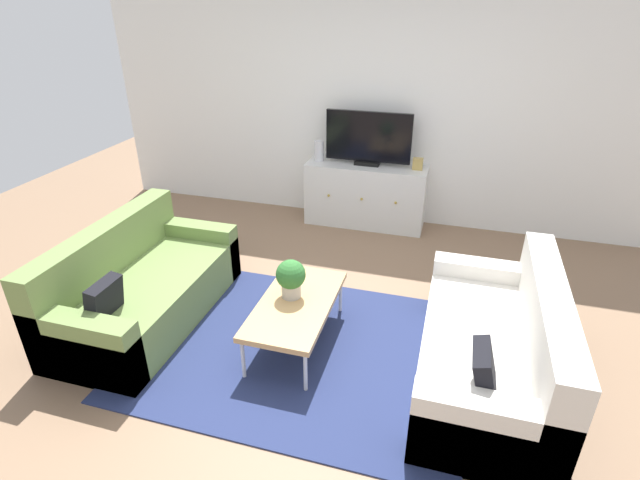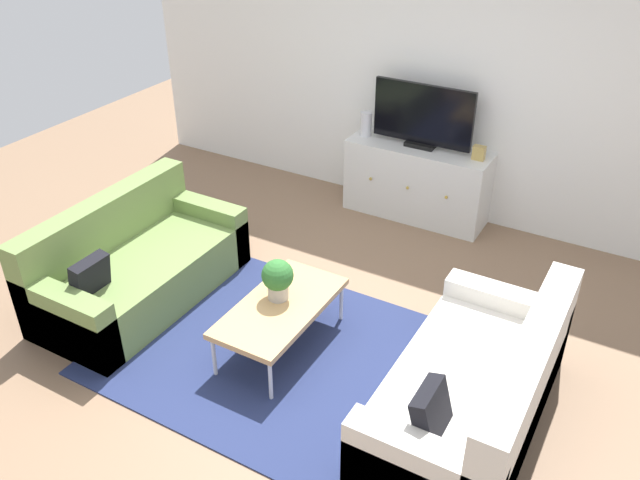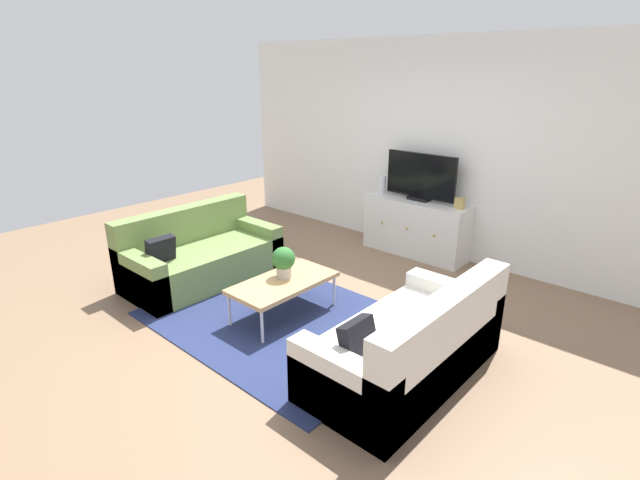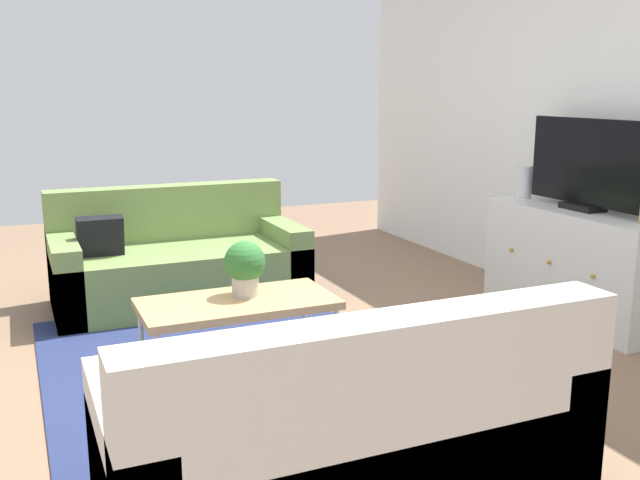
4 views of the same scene
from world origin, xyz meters
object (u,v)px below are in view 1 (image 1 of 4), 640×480
Objects in this scene: tv_console at (366,195)px; glass_vase at (319,151)px; couch_right_side at (499,353)px; flat_screen_tv at (368,139)px; couch_left_side at (138,289)px; mantel_clock at (418,164)px; potted_plant at (291,277)px; coffee_table at (296,305)px.

glass_vase is (-0.57, 0.00, 0.48)m from tv_console.
couch_right_side is at bearing -59.03° from tv_console.
couch_right_side is 2.89m from flat_screen_tv.
couch_right_side is (2.87, 0.00, 0.00)m from couch_left_side.
mantel_clock is (0.57, 0.00, 0.43)m from tv_console.
mantel_clock is at bearing 109.85° from couch_right_side.
glass_vase reaches higher than potted_plant.
couch_left_side is 5.56× the size of potted_plant.
mantel_clock reaches higher than tv_console.
mantel_clock is (-0.86, 2.37, 0.52)m from couch_right_side.
potted_plant is 2.28m from tv_console.
flat_screen_tv is 0.60m from glass_vase.
couch_right_side is 2.58m from mantel_clock.
potted_plant is at bearing 176.04° from couch_right_side.
couch_right_side is at bearing -59.24° from flat_screen_tv.
couch_right_side is 1.58m from potted_plant.
flat_screen_tv is at bearing 58.82° from couch_left_side.
glass_vase reaches higher than couch_left_side.
couch_left_side is 1.38m from coffee_table.
coffee_table is 3.42× the size of potted_plant.
flat_screen_tv is 7.40× the size of mantel_clock.
tv_console is (1.45, 2.37, 0.09)m from couch_left_side.
flat_screen_tv is at bearing 88.36° from coffee_table.
potted_plant is at bearing -93.14° from flat_screen_tv.
couch_left_side is 2.78m from tv_console.
potted_plant is 1.32× the size of glass_vase.
glass_vase is at bearing 101.04° from potted_plant.
glass_vase is at bearing 180.00° from tv_console.
flat_screen_tv reaches higher than couch_left_side.
flat_screen_tv reaches higher than coffee_table.
mantel_clock is (1.14, 0.00, -0.05)m from glass_vase.
couch_left_side is 13.30× the size of mantel_clock.
mantel_clock is at bearing 49.66° from couch_left_side.
couch_right_side is 1.26× the size of tv_console.
coffee_table is 0.22m from potted_plant.
mantel_clock is at bearing 74.79° from coffee_table.
flat_screen_tv is 4.08× the size of glass_vase.
tv_console is at bearing 120.97° from couch_right_side.
coffee_table is at bearing -77.91° from glass_vase.
coffee_table is 4.51× the size of glass_vase.
flat_screen_tv is (-1.42, 2.39, 0.76)m from couch_right_side.
flat_screen_tv is at bearing 86.86° from potted_plant.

